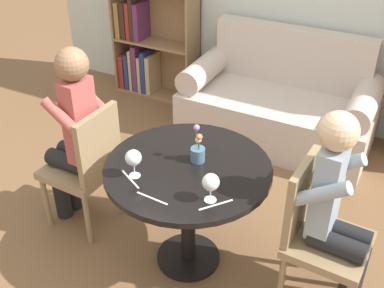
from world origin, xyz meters
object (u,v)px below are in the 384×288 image
Objects in this scene: chair_left at (88,164)px; flower_vase at (198,151)px; couch at (279,106)px; wine_glass_right at (211,183)px; wine_glass_left at (133,158)px; person_right at (338,215)px; chair_right at (317,230)px; bookshelf_left at (148,45)px; person_left at (74,136)px.

flower_vase reaches higher than chair_left.
couch is 10.02× the size of wine_glass_right.
wine_glass_left is (0.53, -0.22, 0.35)m from chair_left.
person_right reaches higher than couch.
chair_right is 0.18m from person_right.
person_right is at bearing -62.51° from couch.
person_right reaches higher than chair_right.
person_right is at bearing -38.75° from bookshelf_left.
wine_glass_left is at bearing -179.49° from wine_glass_right.
person_left is 0.86m from flower_vase.
chair_right reaches higher than wine_glass_left.
flower_vase is at bearing 96.06° from person_left.
wine_glass_right is at bearing 79.54° from chair_left.
couch is at bearing 28.01° from chair_right.
bookshelf_left is (-1.49, 0.26, 0.19)m from couch.
person_left reaches higher than flower_vase.
bookshelf_left is 2.42m from flower_vase.
chair_right is 0.73× the size of person_right.
chair_left is at bearing 167.41° from wine_glass_right.
person_left is (0.66, -1.93, 0.18)m from bookshelf_left.
bookshelf_left is 2.91m from chair_right.
chair_left is 0.70× the size of person_left.
couch is at bearing 155.57° from person_left.
wine_glass_right is at bearing -82.76° from couch.
person_left is at bearing -116.55° from couch.
person_left is (-0.09, 0.01, 0.18)m from chair_left.
chair_left is 3.97× the size of flower_vase.
wine_glass_right is at bearing -51.17° from bookshelf_left.
chair_left is at bearing -175.21° from flower_vase.
bookshelf_left reaches higher than wine_glass_left.
couch is at bearing 90.85° from flower_vase.
flower_vase reaches higher than couch.
couch is 1.84m from chair_left.
chair_right is at bearing -65.00° from couch.
person_left is at bearing -176.06° from flower_vase.
bookshelf_left is 6.79× the size of wine_glass_left.
person_right reaches higher than wine_glass_left.
wine_glass_left is (-1.05, -0.29, 0.19)m from person_right.
person_right is 7.65× the size of wine_glass_right.
bookshelf_left is 2.99m from person_right.
person_left is (-1.58, -0.07, 0.18)m from chair_right.
person_left is at bearing -71.05° from bookshelf_left.
wine_glass_left is (-0.21, -1.89, 0.53)m from couch.
wine_glass_right is (0.45, 0.00, -0.01)m from wine_glass_left.
bookshelf_left is at bearing 169.95° from couch.
person_left is 1.05× the size of person_right.
chair_left is 1.06m from wine_glass_right.
chair_left reaches higher than wine_glass_right.
person_right reaches higher than flower_vase.
bookshelf_left is 7.01× the size of wine_glass_right.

